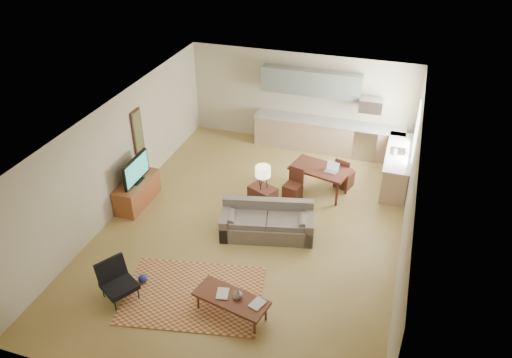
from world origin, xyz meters
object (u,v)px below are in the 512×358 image
(dining_table, at_px, (319,180))
(console_table, at_px, (263,200))
(coffee_table, at_px, (231,306))
(tv_credenza, at_px, (137,192))
(sofa, at_px, (267,221))
(armchair, at_px, (119,283))

(dining_table, bearing_deg, console_table, -116.29)
(coffee_table, height_order, tv_credenza, tv_credenza)
(console_table, relative_size, dining_table, 0.51)
(sofa, xyz_separation_m, armchair, (-2.08, -2.70, 0.02))
(sofa, height_order, console_table, sofa)
(armchair, bearing_deg, console_table, 4.17)
(sofa, xyz_separation_m, tv_credenza, (-3.35, 0.23, -0.05))
(sofa, height_order, tv_credenza, sofa)
(tv_credenza, height_order, dining_table, dining_table)
(armchair, distance_m, console_table, 3.88)
(coffee_table, bearing_deg, armchair, -160.55)
(armchair, bearing_deg, dining_table, 0.18)
(tv_credenza, relative_size, dining_table, 0.98)
(armchair, distance_m, dining_table, 5.53)
(coffee_table, bearing_deg, console_table, 109.43)
(sofa, relative_size, armchair, 2.76)
(sofa, bearing_deg, console_table, 100.56)
(sofa, bearing_deg, armchair, -140.74)
(console_table, bearing_deg, dining_table, 73.56)
(armchair, height_order, tv_credenza, armchair)
(sofa, height_order, armchair, armchair)
(sofa, bearing_deg, dining_table, 56.75)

